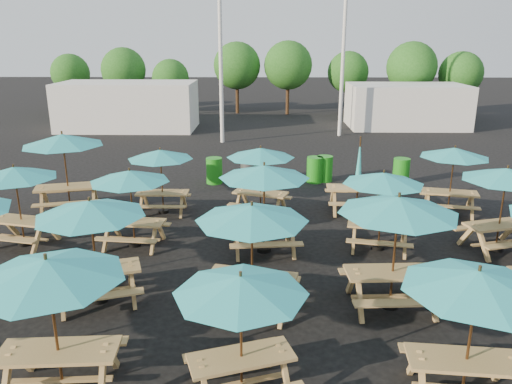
{
  "coord_description": "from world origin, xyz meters",
  "views": [
    {
      "loc": [
        0.23,
        -12.13,
        5.33
      ],
      "look_at": [
        0.0,
        1.5,
        1.1
      ],
      "focal_mm": 35.0,
      "sensor_mm": 36.0,
      "label": 1
    }
  ],
  "objects_px": {
    "picnic_unit_7": "(160,157)",
    "waste_bin_4": "(401,171)",
    "picnic_unit_11": "(261,156)",
    "picnic_unit_14": "(383,182)",
    "waste_bin_0": "(214,171)",
    "picnic_unit_13": "(398,211)",
    "picnic_unit_18": "(506,178)",
    "picnic_unit_4": "(48,276)",
    "picnic_unit_10": "(264,176)",
    "waste_bin_1": "(249,170)",
    "picnic_unit_2": "(15,177)",
    "picnic_unit_3": "(63,144)",
    "waste_bin_2": "(315,170)",
    "waste_bin_3": "(325,169)",
    "picnic_unit_8": "(241,291)",
    "picnic_unit_12": "(477,287)",
    "picnic_unit_19": "(454,156)",
    "picnic_unit_6": "(130,180)",
    "picnic_unit_15": "(358,181)",
    "picnic_unit_9": "(252,218)",
    "picnic_unit_5": "(90,213)"
  },
  "relations": [
    {
      "from": "picnic_unit_7",
      "to": "waste_bin_4",
      "type": "bearing_deg",
      "value": 22.01
    },
    {
      "from": "picnic_unit_11",
      "to": "picnic_unit_14",
      "type": "height_order",
      "value": "picnic_unit_11"
    },
    {
      "from": "picnic_unit_7",
      "to": "waste_bin_4",
      "type": "xyz_separation_m",
      "value": [
        8.4,
        3.43,
        -1.31
      ]
    },
    {
      "from": "picnic_unit_14",
      "to": "waste_bin_0",
      "type": "height_order",
      "value": "picnic_unit_14"
    },
    {
      "from": "picnic_unit_13",
      "to": "picnic_unit_18",
      "type": "distance_m",
      "value": 4.52
    },
    {
      "from": "picnic_unit_4",
      "to": "picnic_unit_10",
      "type": "relative_size",
      "value": 0.97
    },
    {
      "from": "picnic_unit_11",
      "to": "waste_bin_1",
      "type": "relative_size",
      "value": 2.7
    },
    {
      "from": "picnic_unit_11",
      "to": "waste_bin_0",
      "type": "bearing_deg",
      "value": 136.25
    },
    {
      "from": "picnic_unit_2",
      "to": "picnic_unit_7",
      "type": "relative_size",
      "value": 1.25
    },
    {
      "from": "picnic_unit_3",
      "to": "waste_bin_1",
      "type": "relative_size",
      "value": 3.07
    },
    {
      "from": "picnic_unit_13",
      "to": "waste_bin_2",
      "type": "bearing_deg",
      "value": 91.02
    },
    {
      "from": "picnic_unit_2",
      "to": "waste_bin_3",
      "type": "xyz_separation_m",
      "value": [
        8.77,
        6.42,
        -1.41
      ]
    },
    {
      "from": "picnic_unit_3",
      "to": "picnic_unit_8",
      "type": "bearing_deg",
      "value": -69.93
    },
    {
      "from": "picnic_unit_14",
      "to": "waste_bin_0",
      "type": "distance_m",
      "value": 7.99
    },
    {
      "from": "picnic_unit_7",
      "to": "picnic_unit_12",
      "type": "height_order",
      "value": "picnic_unit_12"
    },
    {
      "from": "picnic_unit_11",
      "to": "picnic_unit_4",
      "type": "bearing_deg",
      "value": -91.08
    },
    {
      "from": "picnic_unit_19",
      "to": "waste_bin_4",
      "type": "relative_size",
      "value": 2.56
    },
    {
      "from": "picnic_unit_12",
      "to": "waste_bin_2",
      "type": "distance_m",
      "value": 12.23
    },
    {
      "from": "picnic_unit_4",
      "to": "picnic_unit_14",
      "type": "xyz_separation_m",
      "value": [
        6.16,
        5.67,
        -0.18
      ]
    },
    {
      "from": "picnic_unit_18",
      "to": "waste_bin_0",
      "type": "bearing_deg",
      "value": 126.06
    },
    {
      "from": "picnic_unit_6",
      "to": "picnic_unit_15",
      "type": "distance_m",
      "value": 7.07
    },
    {
      "from": "picnic_unit_8",
      "to": "picnic_unit_18",
      "type": "distance_m",
      "value": 8.52
    },
    {
      "from": "picnic_unit_14",
      "to": "picnic_unit_9",
      "type": "bearing_deg",
      "value": -124.48
    },
    {
      "from": "picnic_unit_18",
      "to": "waste_bin_4",
      "type": "relative_size",
      "value": 2.77
    },
    {
      "from": "picnic_unit_10",
      "to": "picnic_unit_14",
      "type": "relative_size",
      "value": 1.03
    },
    {
      "from": "picnic_unit_9",
      "to": "waste_bin_1",
      "type": "distance_m",
      "value": 9.44
    },
    {
      "from": "picnic_unit_9",
      "to": "picnic_unit_8",
      "type": "bearing_deg",
      "value": -79.89
    },
    {
      "from": "picnic_unit_4",
      "to": "picnic_unit_5",
      "type": "distance_m",
      "value": 2.85
    },
    {
      "from": "waste_bin_1",
      "to": "picnic_unit_6",
      "type": "bearing_deg",
      "value": -115.15
    },
    {
      "from": "picnic_unit_5",
      "to": "picnic_unit_11",
      "type": "bearing_deg",
      "value": 40.18
    },
    {
      "from": "picnic_unit_2",
      "to": "waste_bin_1",
      "type": "bearing_deg",
      "value": 59.28
    },
    {
      "from": "waste_bin_0",
      "to": "waste_bin_1",
      "type": "distance_m",
      "value": 1.31
    },
    {
      "from": "picnic_unit_4",
      "to": "picnic_unit_6",
      "type": "relative_size",
      "value": 1.07
    },
    {
      "from": "picnic_unit_9",
      "to": "waste_bin_3",
      "type": "xyz_separation_m",
      "value": [
        2.57,
        9.63,
        -1.49
      ]
    },
    {
      "from": "waste_bin_2",
      "to": "waste_bin_4",
      "type": "relative_size",
      "value": 1.0
    },
    {
      "from": "picnic_unit_13",
      "to": "waste_bin_4",
      "type": "relative_size",
      "value": 2.53
    },
    {
      "from": "waste_bin_2",
      "to": "picnic_unit_9",
      "type": "bearing_deg",
      "value": -102.96
    },
    {
      "from": "picnic_unit_15",
      "to": "picnic_unit_19",
      "type": "bearing_deg",
      "value": -0.18
    },
    {
      "from": "picnic_unit_12",
      "to": "waste_bin_2",
      "type": "bearing_deg",
      "value": 100.62
    },
    {
      "from": "picnic_unit_6",
      "to": "picnic_unit_15",
      "type": "bearing_deg",
      "value": 30.23
    },
    {
      "from": "picnic_unit_5",
      "to": "picnic_unit_9",
      "type": "relative_size",
      "value": 1.06
    },
    {
      "from": "picnic_unit_11",
      "to": "picnic_unit_19",
      "type": "height_order",
      "value": "same"
    },
    {
      "from": "picnic_unit_12",
      "to": "picnic_unit_14",
      "type": "relative_size",
      "value": 0.97
    },
    {
      "from": "picnic_unit_4",
      "to": "picnic_unit_19",
      "type": "height_order",
      "value": "picnic_unit_4"
    },
    {
      "from": "picnic_unit_10",
      "to": "waste_bin_1",
      "type": "relative_size",
      "value": 2.55
    },
    {
      "from": "picnic_unit_10",
      "to": "waste_bin_1",
      "type": "height_order",
      "value": "picnic_unit_10"
    },
    {
      "from": "picnic_unit_7",
      "to": "picnic_unit_19",
      "type": "bearing_deg",
      "value": 0.45
    },
    {
      "from": "picnic_unit_19",
      "to": "waste_bin_2",
      "type": "relative_size",
      "value": 2.56
    },
    {
      "from": "picnic_unit_2",
      "to": "picnic_unit_15",
      "type": "xyz_separation_m",
      "value": [
        9.39,
        2.86,
        -0.91
      ]
    },
    {
      "from": "picnic_unit_6",
      "to": "picnic_unit_13",
      "type": "height_order",
      "value": "picnic_unit_13"
    }
  ]
}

